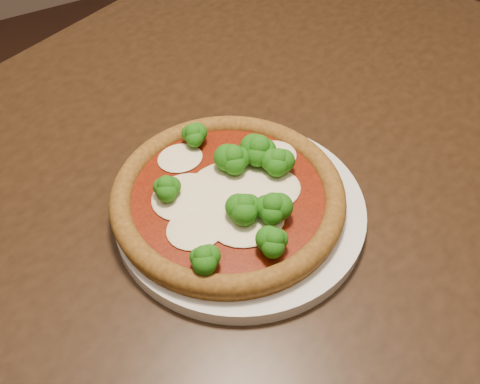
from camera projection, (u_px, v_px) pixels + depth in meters
floor at (289, 367)px, 1.30m from camera, size 4.00×4.00×0.00m
dining_table at (242, 208)px, 0.77m from camera, size 1.47×1.30×0.75m
plate at (240, 210)px, 0.64m from camera, size 0.30×0.30×0.02m
pizza at (230, 194)px, 0.62m from camera, size 0.27×0.27×0.06m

